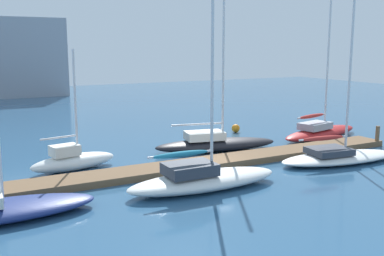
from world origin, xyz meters
The scene contains 9 objects.
ground_plane centered at (0.00, 0.00, 0.00)m, with size 120.00×120.00×0.00m, color #2D567A.
dock_pier centered at (0.00, 0.00, 0.19)m, with size 27.62×2.17×0.38m, color brown.
dock_piling_far_end centered at (13.41, -0.94, 0.73)m, with size 0.28×0.28×1.46m, color brown.
sailboat_1 centered at (-7.25, 3.01, 0.60)m, with size 5.29×2.49×6.89m.
sailboat_2 centered at (-2.46, -3.66, 0.60)m, with size 8.18×2.72×11.48m.
sailboat_3 centered at (2.49, 3.31, 0.59)m, with size 8.83×3.98×12.25m.
sailboat_4 centered at (7.49, -2.99, 0.47)m, with size 8.37×3.70×11.56m.
sailboat_5 centered at (11.96, 3.19, 0.57)m, with size 8.73×3.95×10.71m.
mooring_buoy_orange centered at (7.49, 8.28, 0.34)m, with size 0.68×0.68×0.68m, color orange.
Camera 1 is at (-13.19, -22.55, 7.02)m, focal length 42.42 mm.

